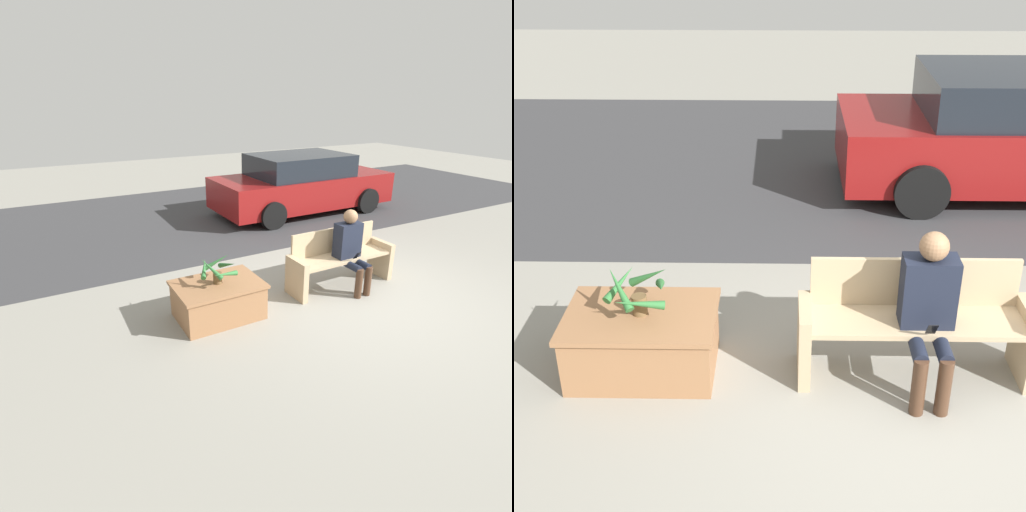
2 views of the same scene
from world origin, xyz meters
The scene contains 7 objects.
ground_plane centered at (0.00, 0.00, 0.00)m, with size 30.00×30.00×0.00m, color gray.
road_surface centered at (0.00, 5.24, 0.00)m, with size 20.00×6.00×0.01m, color #38383A.
bench centered at (-0.12, 0.53, 0.43)m, with size 1.73×0.48×0.88m.
person_seated centered at (-0.07, 0.35, 0.69)m, with size 0.39×0.57×1.23m.
planter_box centered at (-2.16, 0.52, 0.27)m, with size 1.13×0.79×0.50m.
potted_plant centered at (-2.16, 0.51, 0.69)m, with size 0.49×0.49×0.39m.
parked_car centered at (1.77, 4.29, 0.71)m, with size 4.43×1.98×1.44m.
Camera 1 is at (-3.97, -3.82, 2.77)m, focal length 28.00 mm.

